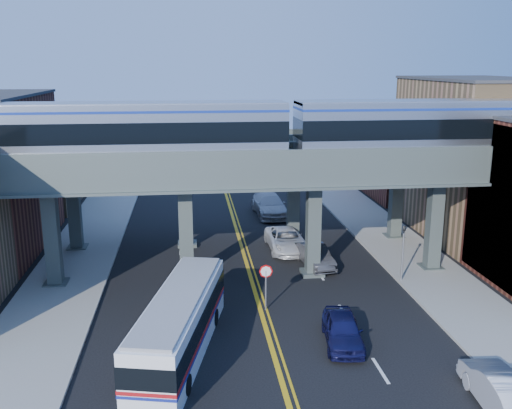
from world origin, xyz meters
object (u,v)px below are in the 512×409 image
(traffic_signal, at_px, (403,247))
(car_lane_d, at_px, (269,205))
(stop_sign, at_px, (266,280))
(transit_bus, at_px, (180,325))
(car_lane_b, at_px, (315,256))
(car_lane_a, at_px, (343,330))
(car_parked_curb, at_px, (502,390))
(car_lane_c, at_px, (286,240))
(transit_train, at_px, (146,131))

(traffic_signal, relative_size, car_lane_d, 0.64)
(stop_sign, relative_size, car_lane_d, 0.41)
(traffic_signal, xyz_separation_m, car_lane_d, (-5.86, 17.00, -1.38))
(transit_bus, relative_size, car_lane_b, 2.50)
(car_lane_a, relative_size, car_lane_d, 0.69)
(traffic_signal, xyz_separation_m, transit_bus, (-13.53, -7.30, -0.88))
(stop_sign, bearing_deg, transit_bus, -137.17)
(transit_bus, relative_size, car_lane_d, 1.73)
(stop_sign, bearing_deg, car_parked_curb, -52.30)
(transit_bus, height_order, car_lane_a, transit_bus)
(car_lane_b, xyz_separation_m, car_lane_c, (-1.34, 3.63, 0.05))
(car_lane_d, bearing_deg, car_lane_b, -88.57)
(traffic_signal, relative_size, car_parked_curb, 0.84)
(traffic_signal, xyz_separation_m, car_lane_c, (-6.03, 7.09, -1.53))
(traffic_signal, bearing_deg, transit_bus, -151.67)
(traffic_signal, bearing_deg, car_lane_c, 130.38)
(transit_train, distance_m, stop_sign, 11.17)
(transit_train, xyz_separation_m, stop_sign, (6.42, -5.00, -7.65))
(traffic_signal, xyz_separation_m, car_lane_b, (-4.70, 3.46, -1.57))
(stop_sign, height_order, car_lane_c, stop_sign)
(car_lane_a, relative_size, car_lane_c, 0.79)
(transit_train, distance_m, traffic_signal, 17.01)
(car_lane_c, bearing_deg, car_parked_curb, -76.94)
(stop_sign, distance_m, car_parked_curb, 13.06)
(car_lane_d, xyz_separation_m, car_parked_curb, (4.93, -30.30, -0.11))
(transit_train, relative_size, car_parked_curb, 10.36)
(transit_train, bearing_deg, stop_sign, -37.90)
(traffic_signal, height_order, transit_bus, traffic_signal)
(stop_sign, relative_size, transit_bus, 0.24)
(transit_bus, xyz_separation_m, car_lane_c, (7.50, 14.39, -0.65))
(car_lane_b, distance_m, car_lane_c, 3.87)
(transit_train, xyz_separation_m, transit_bus, (1.79, -9.30, -7.99))
(car_lane_a, distance_m, car_lane_d, 24.35)
(car_lane_a, xyz_separation_m, car_lane_d, (-0.13, 24.35, 0.18))
(transit_bus, bearing_deg, traffic_signal, -48.67)
(stop_sign, height_order, car_lane_d, stop_sign)
(car_lane_b, distance_m, car_parked_curb, 17.18)
(transit_train, distance_m, transit_bus, 12.39)
(traffic_signal, distance_m, car_lane_a, 9.46)
(transit_train, xyz_separation_m, car_lane_a, (9.59, -9.35, -8.67))
(car_lane_d, bearing_deg, transit_bus, -111.01)
(car_lane_c, height_order, car_lane_d, car_lane_d)
(transit_bus, height_order, car_lane_b, transit_bus)
(car_lane_d, bearing_deg, car_lane_c, -94.48)
(car_lane_b, height_order, car_parked_curb, car_parked_curb)
(stop_sign, xyz_separation_m, car_lane_d, (3.04, 20.00, -0.84))
(transit_bus, bearing_deg, stop_sign, -34.17)
(transit_train, relative_size, traffic_signal, 12.40)
(car_lane_a, bearing_deg, transit_train, 143.10)
(car_lane_c, bearing_deg, car_lane_a, -89.79)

